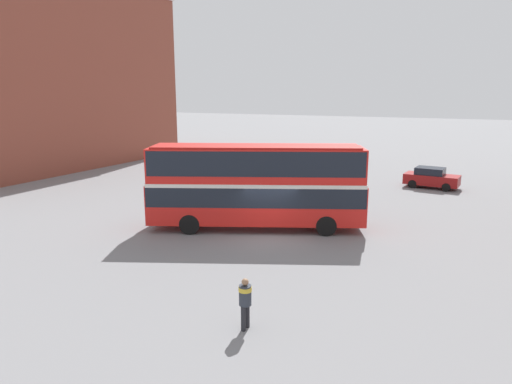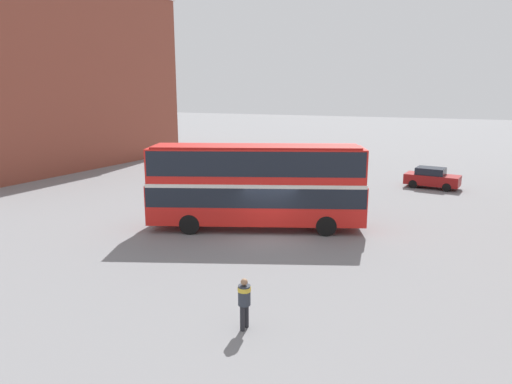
# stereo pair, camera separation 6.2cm
# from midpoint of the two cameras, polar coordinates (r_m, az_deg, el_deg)

# --- Properties ---
(ground_plane) EXTENTS (240.00, 240.00, 0.00)m
(ground_plane) POSITION_cam_midpoint_polar(r_m,az_deg,el_deg) (23.60, 1.62, -5.63)
(ground_plane) COLOR slate
(building_row_left) EXTENTS (10.63, 28.87, 18.06)m
(building_row_left) POSITION_cam_midpoint_polar(r_m,az_deg,el_deg) (49.90, -25.05, 13.26)
(building_row_left) COLOR brown
(building_row_left) RESTS_ON ground_plane
(double_decker_bus) EXTENTS (11.49, 6.85, 4.56)m
(double_decker_bus) POSITION_cam_midpoint_polar(r_m,az_deg,el_deg) (24.33, -0.07, 1.32)
(double_decker_bus) COLOR red
(double_decker_bus) RESTS_ON ground_plane
(pedestrian_foreground) EXTENTS (0.43, 0.43, 1.69)m
(pedestrian_foreground) POSITION_cam_midpoint_polar(r_m,az_deg,el_deg) (14.53, -1.49, -13.15)
(pedestrian_foreground) COLOR #232328
(pedestrian_foreground) RESTS_ON ground_plane
(parked_car_kerb_near) EXTENTS (4.43, 2.28, 1.57)m
(parked_car_kerb_near) POSITION_cam_midpoint_polar(r_m,az_deg,el_deg) (40.19, -4.25, 3.04)
(parked_car_kerb_near) COLOR silver
(parked_car_kerb_near) RESTS_ON ground_plane
(parked_car_kerb_far) EXTENTS (4.14, 2.20, 1.59)m
(parked_car_kerb_far) POSITION_cam_midpoint_polar(r_m,az_deg,el_deg) (37.88, 21.02, 1.68)
(parked_car_kerb_far) COLOR maroon
(parked_car_kerb_far) RESTS_ON ground_plane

